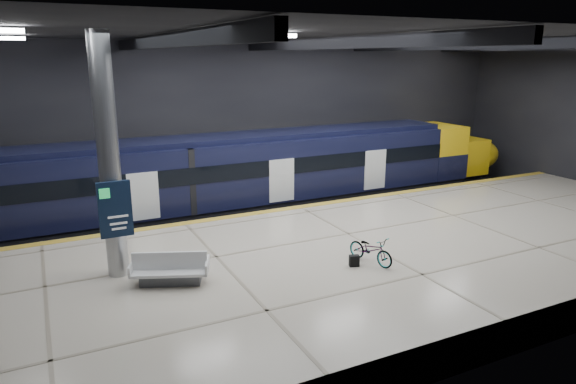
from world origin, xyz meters
TOP-DOWN VIEW (x-y plane):
  - ground at (0.00, 0.00)m, footprint 30.00×30.00m
  - room_shell at (-0.00, 0.00)m, footprint 30.10×16.10m
  - platform at (0.00, -2.50)m, footprint 30.00×11.00m
  - safety_strip at (0.00, 2.75)m, footprint 30.00×0.40m
  - rails at (0.00, 5.50)m, footprint 30.00×1.52m
  - train at (-1.46, 5.50)m, footprint 29.40×2.84m
  - bench at (-6.79, -2.34)m, footprint 2.32×1.63m
  - bicycle at (-0.86, -3.59)m, footprint 1.01×1.75m
  - pannier_bag at (-1.46, -3.59)m, footprint 0.34×0.26m
  - info_column at (-8.00, -1.03)m, footprint 0.90×0.78m

SIDE VIEW (x-z plane):
  - ground at x=0.00m, z-range 0.00..0.00m
  - rails at x=0.00m, z-range 0.00..0.16m
  - platform at x=0.00m, z-range 0.00..1.10m
  - safety_strip at x=0.00m, z-range 1.10..1.11m
  - pannier_bag at x=-1.46m, z-range 1.10..1.45m
  - bench at x=-6.79m, z-range 0.96..1.91m
  - bicycle at x=-0.86m, z-range 1.10..1.97m
  - train at x=-1.46m, z-range 0.16..3.95m
  - info_column at x=-8.00m, z-range 1.01..7.91m
  - room_shell at x=0.00m, z-range 1.69..9.74m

